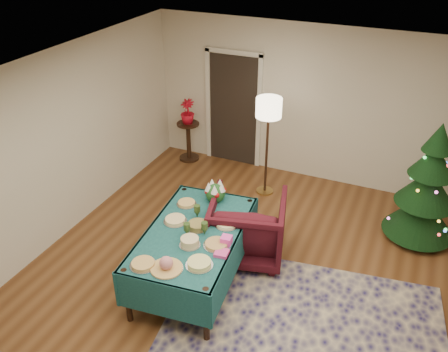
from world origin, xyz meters
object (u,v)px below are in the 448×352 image
at_px(side_table, 189,142).
at_px(potted_plant, 188,117).
at_px(gift_box, 226,240).
at_px(buffet_table, 194,241).
at_px(christmas_tree, 427,189).
at_px(armchair, 248,224).
at_px(floor_lamp, 269,114).

height_order(side_table, potted_plant, potted_plant).
xyz_separation_m(gift_box, side_table, (-2.10, 3.03, -0.46)).
relative_size(buffet_table, christmas_tree, 1.15).
height_order(buffet_table, gift_box, gift_box).
bearing_deg(buffet_table, armchair, 60.41).
relative_size(gift_box, side_table, 0.17).
distance_m(armchair, christmas_tree, 2.59).
height_order(floor_lamp, potted_plant, floor_lamp).
relative_size(floor_lamp, potted_plant, 3.70).
xyz_separation_m(gift_box, armchair, (-0.04, 0.82, -0.32)).
bearing_deg(gift_box, christmas_tree, 46.27).
distance_m(buffet_table, potted_plant, 3.41).
xyz_separation_m(armchair, side_table, (-2.06, 2.22, -0.15)).
distance_m(gift_box, side_table, 3.72).
bearing_deg(christmas_tree, gift_box, -133.73).
bearing_deg(side_table, potted_plant, 90.00).
xyz_separation_m(floor_lamp, christmas_tree, (2.48, -0.27, -0.62)).
height_order(buffet_table, side_table, buffet_table).
xyz_separation_m(buffet_table, floor_lamp, (0.11, 2.43, 0.82)).
height_order(armchair, floor_lamp, floor_lamp).
relative_size(side_table, christmas_tree, 0.41).
xyz_separation_m(buffet_table, gift_box, (0.47, -0.05, 0.21)).
height_order(floor_lamp, christmas_tree, christmas_tree).
bearing_deg(floor_lamp, buffet_table, -92.67).
height_order(gift_box, side_table, gift_box).
relative_size(floor_lamp, side_table, 2.27).
bearing_deg(floor_lamp, armchair, -79.12).
bearing_deg(buffet_table, side_table, 118.69).
xyz_separation_m(side_table, potted_plant, (0.00, 0.00, 0.51)).
bearing_deg(buffet_table, potted_plant, 118.69).
height_order(gift_box, christmas_tree, christmas_tree).
height_order(armchair, potted_plant, armchair).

